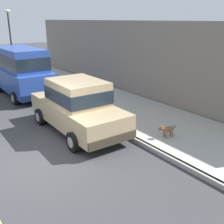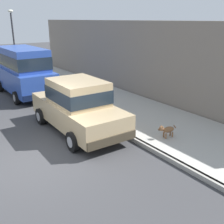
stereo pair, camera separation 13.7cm
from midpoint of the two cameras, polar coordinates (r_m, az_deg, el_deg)
ground_plane at (r=8.36m, az=-15.26°, el=-9.81°), size 80.00×80.00×0.00m
curb at (r=9.69m, az=2.70°, el=-4.48°), size 0.16×64.00×0.14m
sidewalk at (r=10.81m, az=10.30°, el=-2.22°), size 3.60×64.00×0.14m
car_tan_sedan at (r=9.81m, az=-6.90°, el=1.40°), size 2.07×4.62×1.92m
car_blue_van at (r=15.27m, az=-17.95°, el=8.59°), size 2.17×4.92×2.52m
dog_brown at (r=9.25m, az=11.95°, el=-3.68°), size 0.75×0.26×0.49m
street_lamp at (r=21.56m, az=-20.02°, el=15.27°), size 0.36×0.36×4.42m
building_facade at (r=15.40m, az=2.87°, el=11.60°), size 0.50×20.00×3.87m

